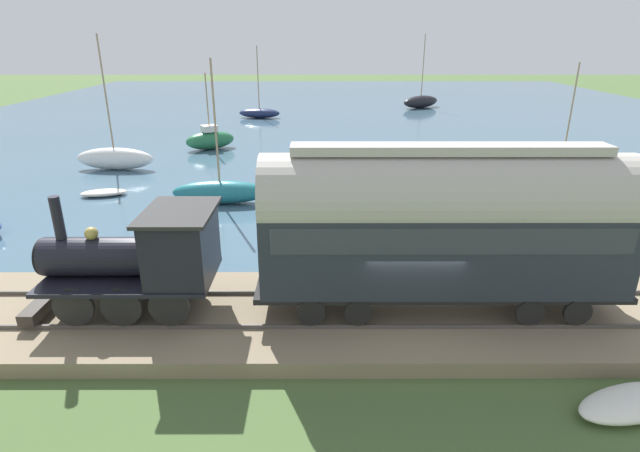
# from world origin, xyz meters

# --- Properties ---
(ground_plane) EXTENTS (200.00, 200.00, 0.00)m
(ground_plane) POSITION_xyz_m (0.00, 0.00, 0.00)
(ground_plane) COLOR #476033
(harbor_water) EXTENTS (80.00, 80.00, 0.01)m
(harbor_water) POSITION_xyz_m (42.93, 0.00, 0.00)
(harbor_water) COLOR #426075
(harbor_water) RESTS_ON ground
(rail_embankment) EXTENTS (4.98, 56.00, 0.57)m
(rail_embankment) POSITION_xyz_m (0.14, 0.00, 0.23)
(rail_embankment) COLOR #84755B
(rail_embankment) RESTS_ON ground
(steam_locomotive) EXTENTS (2.49, 5.19, 3.31)m
(steam_locomotive) POSITION_xyz_m (0.14, 7.19, 2.22)
(steam_locomotive) COLOR black
(steam_locomotive) RESTS_ON rail_embankment
(passenger_coach) EXTENTS (2.29, 10.13, 4.68)m
(passenger_coach) POSITION_xyz_m (0.14, -0.87, 3.16)
(passenger_coach) COLOR black
(passenger_coach) RESTS_ON rail_embankment
(sailboat_white) EXTENTS (1.48, 4.87, 7.94)m
(sailboat_white) POSITION_xyz_m (18.06, 15.12, 0.72)
(sailboat_white) COLOR white
(sailboat_white) RESTS_ON harbor_water
(sailboat_teal) EXTENTS (1.34, 4.73, 6.89)m
(sailboat_teal) POSITION_xyz_m (11.30, 7.35, 0.61)
(sailboat_teal) COLOR #1E707A
(sailboat_teal) RESTS_ON harbor_water
(sailboat_green) EXTENTS (3.09, 3.87, 5.42)m
(sailboat_green) POSITION_xyz_m (24.07, 10.44, 0.72)
(sailboat_green) COLOR #236B42
(sailboat_green) RESTS_ON harbor_water
(sailboat_navy) EXTENTS (2.04, 4.33, 6.94)m
(sailboat_navy) POSITION_xyz_m (39.04, 8.50, 0.52)
(sailboat_navy) COLOR #192347
(sailboat_navy) RESTS_ON harbor_water
(sailboat_yellow) EXTENTS (1.93, 5.34, 6.38)m
(sailboat_yellow) POSITION_xyz_m (18.24, -12.81, 0.59)
(sailboat_yellow) COLOR gold
(sailboat_yellow) RESTS_ON harbor_water
(sailboat_black) EXTENTS (4.32, 5.18, 8.02)m
(sailboat_black) POSITION_xyz_m (46.66, -9.35, 0.72)
(sailboat_black) COLOR black
(sailboat_black) RESTS_ON harbor_water
(rowboat_near_shore) EXTENTS (1.51, 2.47, 0.33)m
(rowboat_near_shore) POSITION_xyz_m (12.54, 13.68, 0.17)
(rowboat_near_shore) COLOR beige
(rowboat_near_shore) RESTS_ON harbor_water
(rowboat_far_out) EXTENTS (1.21, 2.67, 0.39)m
(rowboat_far_out) POSITION_xyz_m (8.89, 0.94, 0.20)
(rowboat_far_out) COLOR silver
(rowboat_far_out) RESTS_ON harbor_water
(rowboat_mid_harbor) EXTENTS (2.25, 2.61, 0.44)m
(rowboat_mid_harbor) POSITION_xyz_m (10.85, -6.02, 0.23)
(rowboat_mid_harbor) COLOR beige
(rowboat_mid_harbor) RESTS_ON harbor_water
(beached_dinghy) EXTENTS (1.88, 3.00, 0.44)m
(beached_dinghy) POSITION_xyz_m (-3.46, -4.49, 0.22)
(beached_dinghy) COLOR silver
(beached_dinghy) RESTS_ON ground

